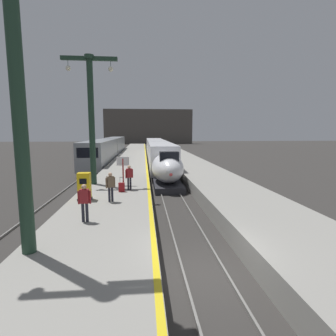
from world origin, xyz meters
TOP-DOWN VIEW (x-y plane):
  - ground_plane at (0.00, 0.00)m, footprint 260.00×260.00m
  - platform_left at (-4.05, 24.75)m, footprint 4.80×110.00m
  - platform_right at (4.05, 24.75)m, footprint 4.80×110.00m
  - platform_left_safety_stripe at (-1.77, 24.75)m, footprint 0.20×107.80m
  - rail_main_left at (-0.75, 27.50)m, footprint 0.08×110.00m
  - rail_main_right at (0.75, 27.50)m, footprint 0.08×110.00m
  - rail_secondary_left at (-8.85, 27.50)m, footprint 0.08×110.00m
  - rail_secondary_right at (-7.35, 27.50)m, footprint 0.08×110.00m
  - highspeed_train_main at (0.00, 29.99)m, footprint 2.92×37.67m
  - regional_train_adjacent at (-8.10, 38.58)m, footprint 2.85×36.60m
  - station_column_near at (-5.85, 0.05)m, footprint 4.00×0.68m
  - station_column_mid at (-5.90, 11.72)m, footprint 4.00×0.68m
  - passenger_near_edge at (-3.09, 9.38)m, footprint 0.51×0.37m
  - passenger_mid_platform at (-3.97, 6.27)m, footprint 0.51×0.38m
  - passenger_far_waiting at (-4.70, 2.95)m, footprint 0.57×0.24m
  - rolling_suitcase at (-3.57, 8.82)m, footprint 0.40×0.22m
  - ticket_machine_yellow at (-5.55, 6.88)m, footprint 0.76×0.62m
  - departure_info_board at (-3.62, 10.99)m, footprint 0.90×0.10m
  - terminus_back_wall at (0.00, 102.00)m, footprint 36.00×2.00m

SIDE VIEW (x-z plane):
  - ground_plane at x=0.00m, z-range 0.00..0.00m
  - rail_main_left at x=-0.75m, z-range 0.00..0.12m
  - rail_main_right at x=0.75m, z-range 0.00..0.12m
  - rail_secondary_left at x=-8.85m, z-range 0.00..0.12m
  - rail_secondary_right at x=-7.35m, z-range 0.00..0.12m
  - platform_left at x=-4.05m, z-range 0.00..1.05m
  - platform_right at x=4.05m, z-range 0.00..1.05m
  - platform_left_safety_stripe at x=-1.77m, z-range 1.05..1.06m
  - rolling_suitcase at x=-3.57m, z-range 0.86..1.85m
  - ticket_machine_yellow at x=-5.55m, z-range 0.99..2.59m
  - highspeed_train_main at x=0.00m, z-range 0.13..3.73m
  - passenger_near_edge at x=-3.09m, z-range 1.19..2.88m
  - passenger_mid_platform at x=-3.97m, z-range 1.19..2.88m
  - passenger_far_waiting at x=-4.70m, z-range 1.19..2.88m
  - regional_train_adjacent at x=-8.10m, z-range 0.23..4.03m
  - departure_info_board at x=-3.62m, z-range 1.50..3.62m
  - station_column_mid at x=-5.90m, z-range 1.99..11.39m
  - terminus_back_wall at x=0.00m, z-range 0.00..14.00m
  - station_column_near at x=-5.85m, z-range 2.12..12.28m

